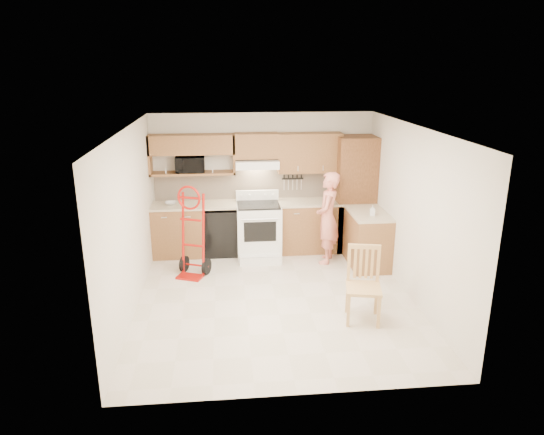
{
  "coord_description": "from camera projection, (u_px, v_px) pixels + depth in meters",
  "views": [
    {
      "loc": [
        -0.7,
        -6.62,
        3.33
      ],
      "look_at": [
        0.0,
        0.5,
        1.1
      ],
      "focal_mm": 32.78,
      "sensor_mm": 36.0,
      "label": 1
    }
  ],
  "objects": [
    {
      "name": "pantry_tall",
      "position": [
        354.0,
        194.0,
        9.04
      ],
      "size": [
        0.7,
        0.6,
        2.1
      ],
      "primitive_type": "cube",
      "color": "brown",
      "rests_on": "ground"
    },
    {
      "name": "upper_cab_left",
      "position": [
        192.0,
        144.0,
        8.62
      ],
      "size": [
        1.5,
        0.33,
        0.34
      ],
      "primitive_type": "cube",
      "color": "brown",
      "rests_on": "wall_back"
    },
    {
      "name": "dishwasher",
      "position": [
        220.0,
        231.0,
        8.99
      ],
      "size": [
        0.6,
        0.6,
        0.85
      ],
      "primitive_type": "cube",
      "color": "black",
      "rests_on": "ground"
    },
    {
      "name": "backsplash",
      "position": [
        263.0,
        184.0,
        9.11
      ],
      "size": [
        3.92,
        0.03,
        0.55
      ],
      "primitive_type": "cube",
      "color": "beige",
      "rests_on": "wall_back"
    },
    {
      "name": "cab_return_right",
      "position": [
        367.0,
        240.0,
        8.46
      ],
      "size": [
        0.6,
        1.0,
        0.9
      ],
      "primitive_type": "cube",
      "color": "brown",
      "rests_on": "ground"
    },
    {
      "name": "ceiling",
      "position": [
        276.0,
        128.0,
        6.59
      ],
      "size": [
        4.0,
        4.5,
        0.02
      ],
      "primitive_type": "cube",
      "color": "white",
      "rests_on": "ground"
    },
    {
      "name": "upper_shelf_mw",
      "position": [
        193.0,
        173.0,
        8.77
      ],
      "size": [
        1.5,
        0.33,
        0.04
      ],
      "primitive_type": "cube",
      "color": "brown",
      "rests_on": "wall_back"
    },
    {
      "name": "dining_chair",
      "position": [
        364.0,
        286.0,
        6.58
      ],
      "size": [
        0.55,
        0.58,
        1.01
      ],
      "primitive_type": null,
      "rotation": [
        0.0,
        0.0,
        -0.2
      ],
      "color": "tan",
      "rests_on": "ground"
    },
    {
      "name": "upper_cab_center",
      "position": [
        256.0,
        146.0,
        8.73
      ],
      "size": [
        0.76,
        0.33,
        0.44
      ],
      "primitive_type": "cube",
      "color": "brown",
      "rests_on": "wall_back"
    },
    {
      "name": "range",
      "position": [
        259.0,
        226.0,
        8.78
      ],
      "size": [
        0.77,
        1.01,
        1.14
      ],
      "primitive_type": null,
      "color": "white",
      "rests_on": "ground"
    },
    {
      "name": "lower_cab_left",
      "position": [
        178.0,
        231.0,
        8.92
      ],
      "size": [
        0.9,
        0.6,
        0.9
      ],
      "primitive_type": "cube",
      "color": "brown",
      "rests_on": "ground"
    },
    {
      "name": "countertop_return",
      "position": [
        369.0,
        213.0,
        8.32
      ],
      "size": [
        0.63,
        1.0,
        0.04
      ],
      "primitive_type": "cube",
      "color": "#BAAC8D",
      "rests_on": "cab_return_right"
    },
    {
      "name": "countertop_right",
      "position": [
        310.0,
        202.0,
        9.0
      ],
      "size": [
        1.14,
        0.63,
        0.04
      ],
      "primitive_type": "cube",
      "color": "#BAAC8D",
      "rests_on": "lower_cab_right"
    },
    {
      "name": "wall_right",
      "position": [
        414.0,
        214.0,
        7.16
      ],
      "size": [
        0.02,
        4.5,
        2.5
      ],
      "primitive_type": "cube",
      "color": "silver",
      "rests_on": "ground"
    },
    {
      "name": "knife_strip",
      "position": [
        293.0,
        182.0,
        9.12
      ],
      "size": [
        0.4,
        0.05,
        0.29
      ],
      "primitive_type": null,
      "color": "black",
      "rests_on": "backsplash"
    },
    {
      "name": "lower_cab_right",
      "position": [
        309.0,
        227.0,
        9.14
      ],
      "size": [
        1.14,
        0.6,
        0.9
      ],
      "primitive_type": "cube",
      "color": "brown",
      "rests_on": "ground"
    },
    {
      "name": "wall_back",
      "position": [
        263.0,
        181.0,
        9.12
      ],
      "size": [
        4.0,
        0.02,
        2.5
      ],
      "primitive_type": "cube",
      "color": "silver",
      "rests_on": "ground"
    },
    {
      "name": "bowl",
      "position": [
        171.0,
        203.0,
        8.75
      ],
      "size": [
        0.21,
        0.21,
        0.05
      ],
      "primitive_type": "imported",
      "rotation": [
        0.0,
        0.0,
        -0.03
      ],
      "color": "white",
      "rests_on": "countertop_left"
    },
    {
      "name": "hand_truck",
      "position": [
        191.0,
        236.0,
        7.94
      ],
      "size": [
        0.68,
        0.66,
        1.36
      ],
      "primitive_type": null,
      "rotation": [
        0.0,
        0.0,
        -0.38
      ],
      "color": "#AF130B",
      "rests_on": "ground"
    },
    {
      "name": "person",
      "position": [
        328.0,
        218.0,
        8.48
      ],
      "size": [
        0.55,
        0.67,
        1.6
      ],
      "primitive_type": "imported",
      "rotation": [
        0.0,
        0.0,
        -1.9
      ],
      "color": "#E7816F",
      "rests_on": "ground"
    },
    {
      "name": "soap_bottle",
      "position": [
        372.0,
        210.0,
        8.11
      ],
      "size": [
        0.09,
        0.09,
        0.17
      ],
      "primitive_type": "imported",
      "rotation": [
        0.0,
        0.0,
        -0.21
      ],
      "color": "white",
      "rests_on": "countertop_return"
    },
    {
      "name": "microwave",
      "position": [
        190.0,
        164.0,
        8.72
      ],
      "size": [
        0.51,
        0.35,
        0.28
      ],
      "primitive_type": "imported",
      "rotation": [
        0.0,
        0.0,
        0.01
      ],
      "color": "black",
      "rests_on": "upper_shelf_mw"
    },
    {
      "name": "wall_left",
      "position": [
        129.0,
        222.0,
        6.78
      ],
      "size": [
        0.02,
        4.5,
        2.5
      ],
      "primitive_type": "cube",
      "color": "silver",
      "rests_on": "ground"
    },
    {
      "name": "countertop_left",
      "position": [
        194.0,
        205.0,
        8.8
      ],
      "size": [
        1.5,
        0.63,
        0.04
      ],
      "primitive_type": "cube",
      "color": "#BAAC8D",
      "rests_on": "lower_cab_left"
    },
    {
      "name": "range_hood",
      "position": [
        257.0,
        164.0,
        8.76
      ],
      "size": [
        0.76,
        0.46,
        0.14
      ],
      "primitive_type": "cube",
      "color": "white",
      "rests_on": "wall_back"
    },
    {
      "name": "upper_cab_right",
      "position": [
        310.0,
        153.0,
        8.86
      ],
      "size": [
        1.14,
        0.33,
        0.7
      ],
      "primitive_type": "cube",
      "color": "brown",
      "rests_on": "wall_back"
    },
    {
      "name": "floor",
      "position": [
        275.0,
        299.0,
        7.34
      ],
      "size": [
        4.0,
        4.5,
        0.02
      ],
      "primitive_type": "cube",
      "color": "beige",
      "rests_on": "ground"
    },
    {
      "name": "wall_front",
      "position": [
        300.0,
        287.0,
        4.82
      ],
      "size": [
        4.0,
        0.02,
        2.5
      ],
      "primitive_type": "cube",
      "color": "silver",
      "rests_on": "ground"
    }
  ]
}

